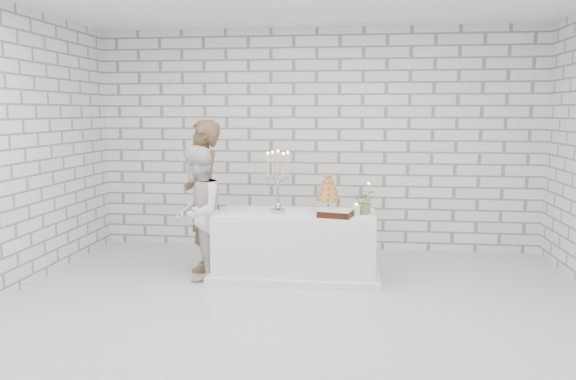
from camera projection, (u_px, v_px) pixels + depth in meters
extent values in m
cube|color=silver|center=(297.00, 311.00, 5.25)|extent=(6.00, 5.00, 0.01)
cube|color=white|center=(316.00, 140.00, 7.50)|extent=(6.00, 0.01, 3.00)
cube|color=white|center=(245.00, 195.00, 2.58)|extent=(6.00, 0.01, 3.00)
cube|color=white|center=(295.00, 245.00, 6.31)|extent=(1.80, 0.80, 0.75)
imported|color=brown|center=(203.00, 196.00, 6.52)|extent=(0.46, 0.68, 1.79)
imported|color=white|center=(198.00, 213.00, 6.20)|extent=(0.64, 0.78, 1.50)
cube|color=black|center=(335.00, 213.00, 5.98)|extent=(0.40, 0.32, 0.08)
cylinder|color=white|center=(356.00, 210.00, 6.06)|extent=(0.09, 0.09, 0.12)
cylinder|color=beige|center=(368.00, 198.00, 6.27)|extent=(0.08, 0.08, 0.32)
imported|color=#487939|center=(365.00, 202.00, 6.15)|extent=(0.28, 0.25, 0.28)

